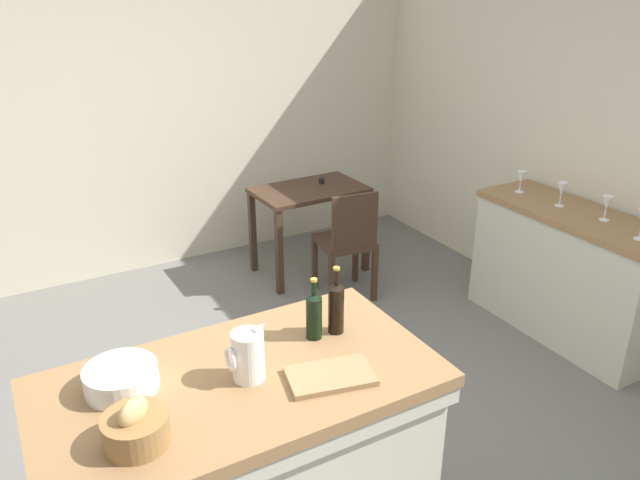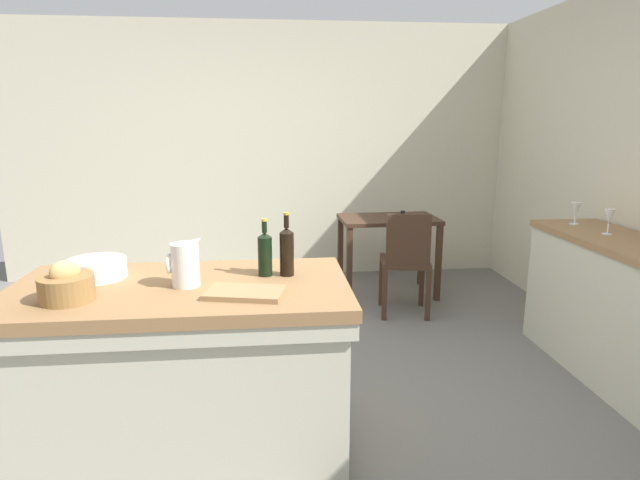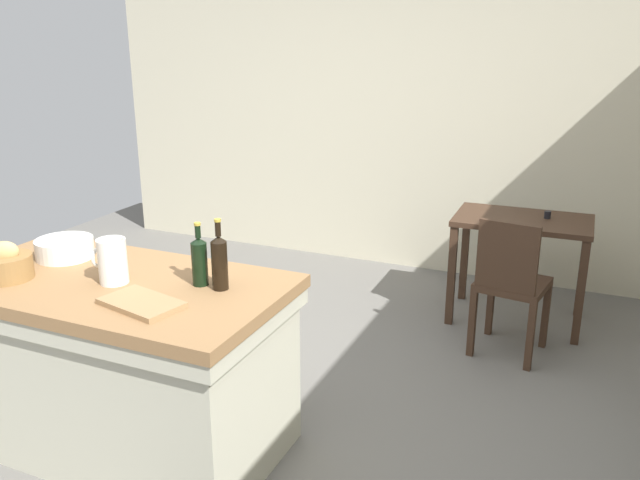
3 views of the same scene
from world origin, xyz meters
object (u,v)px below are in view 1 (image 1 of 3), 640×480
island_table (244,454)px  cutting_board (330,376)px  side_cabinet (567,273)px  wooden_chair (348,241)px  writing_desk (309,202)px  wine_bottle_dark (336,306)px  wine_glass_left (607,204)px  wine_glass_middle (562,190)px  bread_basket (136,428)px  wine_glass_right (521,178)px  wine_bottle_amber (314,314)px  pitcher (248,355)px  wash_bowl (121,378)px

island_table → cutting_board: size_ratio=4.69×
side_cabinet → wooden_chair: 1.58m
island_table → writing_desk: 2.76m
side_cabinet → wine_bottle_dark: size_ratio=4.32×
side_cabinet → wine_glass_left: (0.03, -0.18, 0.56)m
wine_bottle_dark → wine_glass_middle: (2.12, 0.58, 0.02)m
writing_desk → wine_bottle_dark: 2.44m
cutting_board → wine_glass_middle: wine_glass_middle is taller
bread_basket → wine_bottle_dark: wine_bottle_dark is taller
wine_bottle_dark → wine_glass_right: wine_bottle_dark is taller
bread_basket → wine_bottle_dark: size_ratio=0.71×
wine_bottle_dark → cutting_board: bearing=-124.3°
bread_basket → cutting_board: bearing=-0.6°
bread_basket → wine_bottle_amber: (0.86, 0.29, 0.05)m
pitcher → wine_bottle_dark: size_ratio=0.77×
wine_bottle_amber → wine_glass_right: (2.21, 0.92, 0.03)m
wash_bowl → cutting_board: bearing=-24.7°
cutting_board → bread_basket: bearing=179.4°
wooden_chair → wine_glass_left: size_ratio=5.49×
cutting_board → wine_glass_right: (2.30, 1.22, 0.14)m
pitcher → bread_basket: (-0.48, -0.16, -0.04)m
side_cabinet → wooden_chair: (-1.07, 1.17, 0.03)m
bread_basket → wine_glass_middle: 3.21m
side_cabinet → cutting_board: side_cabinet is taller
wooden_chair → wash_bowl: size_ratio=3.16×
side_cabinet → wine_bottle_dark: bearing=-168.7°
pitcher → wine_bottle_dark: 0.50m
side_cabinet → wine_bottle_amber: bearing=-169.4°
wine_glass_right → wine_glass_left: bearing=-85.3°
wooden_chair → wine_glass_right: size_ratio=5.72×
side_cabinet → wine_bottle_amber: size_ratio=4.78×
side_cabinet → wine_glass_middle: (-0.01, 0.15, 0.57)m
writing_desk → bread_basket: (-2.01, -2.46, 0.31)m
cutting_board → wine_glass_left: (2.36, 0.55, 0.14)m
wooden_chair → bread_basket: 2.80m
cutting_board → wine_glass_right: wine_glass_right is taller
wine_bottle_amber → wine_glass_middle: size_ratio=1.75×
wine_glass_right → island_table: bearing=-158.5°
wine_glass_middle → wine_glass_right: 0.35m
side_cabinet → bread_basket: bearing=-167.0°
pitcher → wine_glass_middle: pitcher is taller
wooden_chair → wine_glass_middle: 1.56m
island_table → writing_desk: bearing=55.7°
pitcher → wash_bowl: 0.50m
island_table → wine_bottle_amber: bearing=15.7°
cutting_board → wine_glass_left: bearing=13.1°
writing_desk → wine_glass_middle: size_ratio=5.48×
side_cabinet → writing_desk: bearing=122.0°
cutting_board → side_cabinet: bearing=17.2°
writing_desk → wine_glass_right: size_ratio=5.81×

